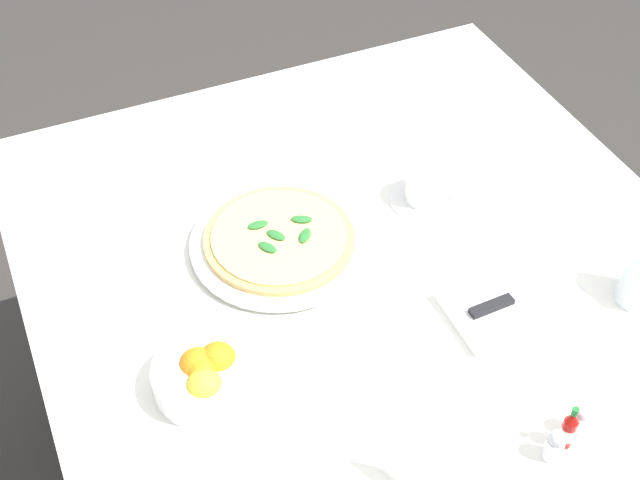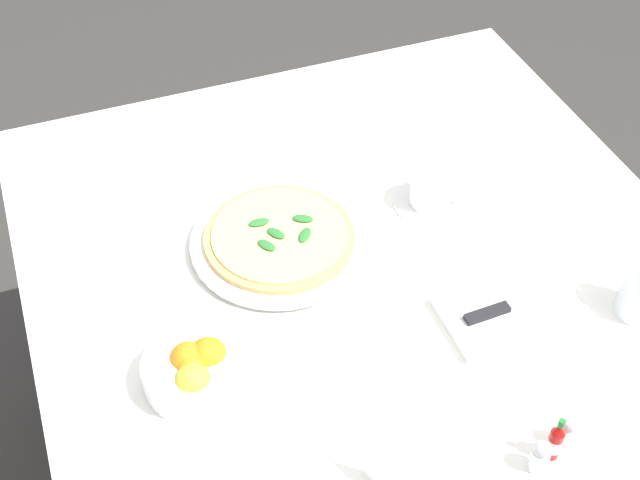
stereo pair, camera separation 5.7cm
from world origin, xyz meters
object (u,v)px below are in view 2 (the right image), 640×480
hot_sauce_bottle (555,441)px  pepper_shaker (540,457)px  pizza_plate (280,242)px  dinner_knife (515,304)px  pizza (279,236)px  citrus_bowl (195,369)px  salt_shaker (568,432)px  coffee_cup_far_left (431,191)px  napkin_folded (512,311)px

hot_sauce_bottle → pepper_shaker: 0.03m
pizza_plate → dinner_knife: size_ratio=1.55×
pizza → pepper_shaker: size_ratio=4.55×
pizza → dinner_knife: size_ratio=1.31×
citrus_bowl → pizza_plate: bearing=47.2°
pizza → salt_shaker: size_ratio=4.55×
salt_shaker → pepper_shaker: same height
citrus_bowl → salt_shaker: 0.53m
pizza_plate → coffee_cup_far_left: bearing=1.5°
pizza_plate → salt_shaker: salt_shaker is taller
pizza → pizza_plate: bearing=-166.9°
pizza_plate → pepper_shaker: size_ratio=5.40×
salt_shaker → dinner_knife: bearing=77.8°
napkin_folded → dinner_knife: dinner_knife is taller
pizza_plate → hot_sauce_bottle: bearing=-67.0°
napkin_folded → citrus_bowl: 0.50m
dinner_knife → salt_shaker: 0.24m
citrus_bowl → salt_shaker: (0.45, -0.28, -0.00)m
pizza → coffee_cup_far_left: coffee_cup_far_left is taller
pepper_shaker → citrus_bowl: bearing=142.6°
napkin_folded → pepper_shaker: pepper_shaker is taller
pizza → hot_sauce_bottle: 0.56m
pizza → salt_shaker: bearing=-63.9°
pizza → hot_sauce_bottle: hot_sauce_bottle is taller
pizza → napkin_folded: 0.40m
dinner_knife → citrus_bowl: bearing=172.2°
coffee_cup_far_left → citrus_bowl: (-0.49, -0.23, -0.00)m
coffee_cup_far_left → citrus_bowl: bearing=-155.0°
coffee_cup_far_left → hot_sauce_bottle: hot_sauce_bottle is taller
pizza → hot_sauce_bottle: size_ratio=3.08×
coffee_cup_far_left → pepper_shaker: coffee_cup_far_left is taller
dinner_knife → pepper_shaker: bearing=-114.9°
napkin_folded → dinner_knife: size_ratio=1.13×
coffee_cup_far_left → hot_sauce_bottle: bearing=-97.5°
pizza_plate → citrus_bowl: citrus_bowl is taller
dinner_knife → pepper_shaker: (-0.11, -0.25, 0.00)m
citrus_bowl → salt_shaker: size_ratio=2.67×
hot_sauce_bottle → salt_shaker: hot_sauce_bottle is taller
coffee_cup_far_left → dinner_knife: size_ratio=0.66×
pizza → citrus_bowl: (-0.20, -0.22, 0.00)m
napkin_folded → citrus_bowl: (-0.50, 0.05, 0.02)m
napkin_folded → pepper_shaker: (-0.10, -0.25, 0.02)m
dinner_knife → hot_sauce_bottle: (-0.08, -0.24, 0.01)m
pizza_plate → coffee_cup_far_left: (0.29, 0.01, 0.02)m
coffee_cup_far_left → citrus_bowl: coffee_cup_far_left is taller
hot_sauce_bottle → napkin_folded: bearing=72.6°
pizza_plate → pepper_shaker: pepper_shaker is taller
coffee_cup_far_left → pepper_shaker: 0.54m
pizza → salt_shaker: salt_shaker is taller
coffee_cup_far_left → napkin_folded: bearing=-88.6°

